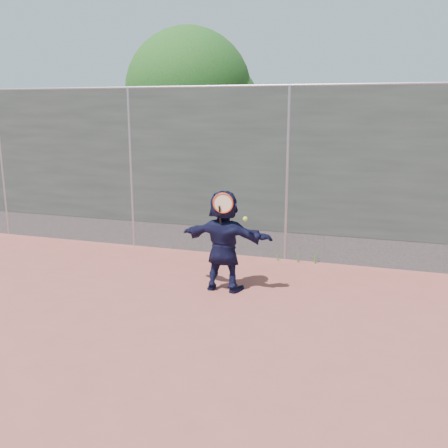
% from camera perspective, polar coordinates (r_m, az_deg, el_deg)
% --- Properties ---
extents(ground, '(80.00, 80.00, 0.00)m').
position_cam_1_polar(ground, '(5.84, 0.20, -13.60)').
color(ground, '#9E4C42').
rests_on(ground, ground).
extents(player, '(1.41, 0.51, 1.50)m').
position_cam_1_polar(player, '(7.25, -0.00, -1.92)').
color(player, black).
rests_on(player, ground).
extents(fence, '(20.00, 0.06, 3.03)m').
position_cam_1_polar(fence, '(8.69, 7.26, 6.06)').
color(fence, '#38423D').
rests_on(fence, ground).
extents(swing_action, '(0.50, 0.13, 0.51)m').
position_cam_1_polar(swing_action, '(6.92, 0.12, 2.07)').
color(swing_action, red).
rests_on(swing_action, ground).
extents(tree_left, '(3.15, 3.00, 4.53)m').
position_cam_1_polar(tree_left, '(12.36, -3.28, 14.47)').
color(tree_left, '#382314').
rests_on(tree_left, ground).
extents(weed_clump, '(0.68, 0.07, 0.30)m').
position_cam_1_polar(weed_clump, '(8.82, 8.74, -3.51)').
color(weed_clump, '#387226').
rests_on(weed_clump, ground).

